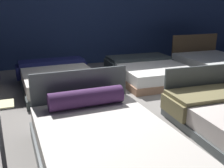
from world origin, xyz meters
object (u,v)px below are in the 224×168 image
(bed_1, at_px, (105,145))
(bed_6, at_px, (148,71))
(bed_7, at_px, (214,64))
(price_sign, at_px, (5,168))
(bed_5, at_px, (58,79))

(bed_1, relative_size, bed_6, 1.01)
(bed_7, distance_m, price_sign, 6.19)
(bed_7, height_order, price_sign, price_sign)
(bed_5, height_order, bed_6, bed_5)
(bed_7, bearing_deg, price_sign, -146.20)
(bed_7, relative_size, price_sign, 2.00)
(bed_1, xyz_separation_m, price_sign, (-1.05, -0.28, 0.14))
(bed_1, xyz_separation_m, bed_7, (4.21, 2.98, -0.04))
(bed_6, bearing_deg, bed_5, -178.55)
(bed_7, bearing_deg, bed_1, -142.69)
(bed_1, relative_size, price_sign, 2.16)
(bed_1, height_order, price_sign, price_sign)
(bed_6, xyz_separation_m, price_sign, (-3.22, -3.23, 0.18))
(bed_6, height_order, price_sign, price_sign)
(bed_5, height_order, price_sign, price_sign)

